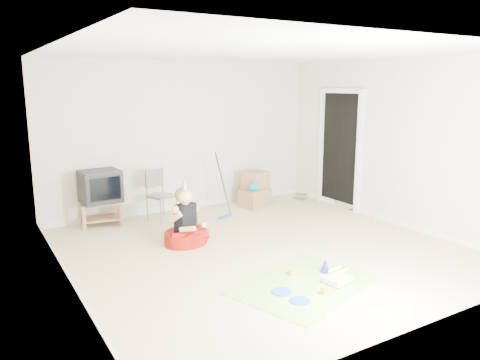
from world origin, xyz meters
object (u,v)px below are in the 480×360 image
tv_stand (102,211)px  crt_tv (100,186)px  cardboard_boxes (255,190)px  folding_chair (162,196)px  seated_woman (186,229)px  birthday_cake (338,280)px

tv_stand → crt_tv: bearing=0.0°
tv_stand → cardboard_boxes: (2.73, -0.23, 0.07)m
tv_stand → cardboard_boxes: size_ratio=1.05×
crt_tv → cardboard_boxes: 2.76m
folding_chair → cardboard_boxes: 1.80m
seated_woman → crt_tv: bearing=118.1°
tv_stand → folding_chair: 0.97m
tv_stand → cardboard_boxes: cardboard_boxes is taller
folding_chair → birthday_cake: 3.47m
folding_chair → cardboard_boxes: size_ratio=1.34×
cardboard_boxes → seated_woman: (-1.94, -1.23, -0.10)m
folding_chair → birthday_cake: bearing=-77.1°
folding_chair → cardboard_boxes: folding_chair is taller
crt_tv → seated_woman: bearing=-66.0°
crt_tv → cardboard_boxes: crt_tv is taller
tv_stand → seated_woman: bearing=-61.9°
cardboard_boxes → birthday_cake: (-1.03, -3.35, -0.27)m
cardboard_boxes → birthday_cake: size_ratio=2.00×
seated_woman → birthday_cake: (0.91, -2.11, -0.17)m
folding_chair → cardboard_boxes: bearing=-0.4°
tv_stand → cardboard_boxes: bearing=-4.9°
seated_woman → birthday_cake: bearing=-66.7°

